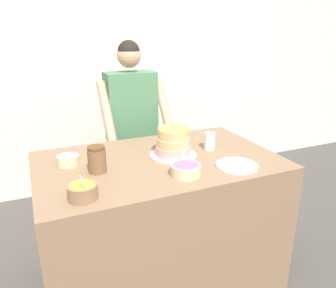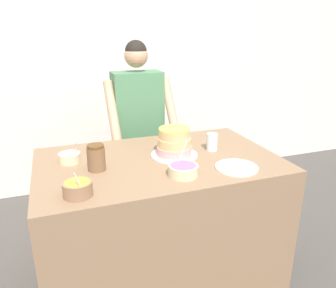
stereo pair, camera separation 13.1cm
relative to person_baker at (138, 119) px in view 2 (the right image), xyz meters
The scene contains 10 objects.
wall_back 0.91m from the person_baker, 95.39° to the left, with size 10.00×0.05×2.60m.
counter 0.97m from the person_baker, 95.56° to the right, with size 1.53×0.95×0.91m.
person_baker is the anchor object (origin of this frame).
cake 0.79m from the person_baker, 87.47° to the right, with size 0.31×0.31×0.19m.
frosting_bowl_purple 1.10m from the person_baker, 91.36° to the right, with size 0.17×0.17×0.20m.
frosting_bowl_pink 0.92m from the person_baker, 132.44° to the right, with size 0.13×0.13×0.14m.
frosting_bowl_orange 1.30m from the person_baker, 118.16° to the right, with size 0.15×0.15×0.15m.
drinking_glass 0.84m from the person_baker, 68.00° to the right, with size 0.08×0.08×0.12m.
ceramic_plate 1.16m from the person_baker, 74.18° to the right, with size 0.26×0.26×0.01m.
stoneware_jar 0.98m from the person_baker, 119.22° to the right, with size 0.11×0.11×0.16m.
Camera 2 is at (-0.60, -1.38, 1.70)m, focal length 35.00 mm.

